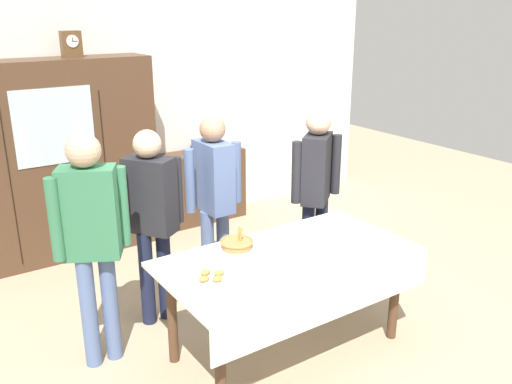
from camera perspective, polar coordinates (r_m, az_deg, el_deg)
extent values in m
plane|color=tan|center=(4.30, 1.54, -14.74)|extent=(12.00, 12.00, 0.00)
cube|color=silver|center=(6.03, -13.28, 8.50)|extent=(6.40, 0.10, 2.70)
cylinder|color=#4C3321|center=(3.40, -3.76, -17.63)|extent=(0.07, 0.07, 0.72)
cylinder|color=#4C3321|center=(4.22, 14.31, -10.38)|extent=(0.07, 0.07, 0.72)
cylinder|color=#4C3321|center=(3.89, -8.79, -12.70)|extent=(0.07, 0.07, 0.72)
cylinder|color=#4C3321|center=(4.62, 8.28, -7.27)|extent=(0.07, 0.07, 0.72)
cube|color=white|center=(3.80, 3.40, -6.84)|extent=(1.77, 0.94, 0.03)
cube|color=white|center=(3.54, 8.03, -11.47)|extent=(1.77, 0.01, 0.24)
cube|color=#4C3321|center=(5.58, -20.50, 2.95)|extent=(1.97, 0.45, 1.93)
cube|color=silver|center=(5.27, -20.35, 6.44)|extent=(0.71, 0.01, 0.70)
cube|color=black|center=(5.31, -24.27, 0.61)|extent=(0.01, 0.01, 1.55)
cube|color=black|center=(5.50, -15.44, 2.21)|extent=(0.01, 0.01, 1.55)
cube|color=brown|center=(5.48, -18.79, 14.45)|extent=(0.18, 0.10, 0.24)
cylinder|color=white|center=(5.43, -18.66, 14.74)|extent=(0.11, 0.01, 0.11)
cube|color=black|center=(5.42, -18.66, 14.89)|extent=(0.00, 0.00, 0.04)
cube|color=black|center=(5.43, -18.43, 14.76)|extent=(0.05, 0.00, 0.00)
cube|color=#4C3321|center=(6.33, -5.69, 0.62)|extent=(0.99, 0.35, 0.82)
cube|color=#2D5184|center=(6.21, -5.82, 4.33)|extent=(0.15, 0.21, 0.02)
cube|color=#2D5184|center=(6.20, -5.83, 4.60)|extent=(0.16, 0.22, 0.04)
cube|color=#2D5184|center=(6.20, -5.83, 4.87)|extent=(0.15, 0.17, 0.02)
cube|color=#99332D|center=(6.19, -5.84, 5.13)|extent=(0.13, 0.21, 0.03)
cylinder|color=white|center=(4.06, 3.93, -4.82)|extent=(0.13, 0.13, 0.01)
cylinder|color=white|center=(4.04, 3.94, -4.41)|extent=(0.08, 0.08, 0.05)
torus|color=white|center=(4.06, 4.36, -4.25)|extent=(0.04, 0.01, 0.04)
cylinder|color=#47230F|center=(4.04, 3.94, -4.13)|extent=(0.06, 0.06, 0.01)
cylinder|color=white|center=(3.65, -2.12, -7.60)|extent=(0.13, 0.13, 0.01)
cylinder|color=white|center=(3.64, -2.13, -7.15)|extent=(0.08, 0.08, 0.05)
torus|color=white|center=(3.65, -1.62, -6.97)|extent=(0.04, 0.01, 0.04)
cylinder|color=white|center=(4.36, 9.13, -3.30)|extent=(0.13, 0.13, 0.01)
cylinder|color=white|center=(4.35, 9.15, -2.91)|extent=(0.08, 0.08, 0.05)
torus|color=white|center=(4.37, 9.52, -2.77)|extent=(0.04, 0.01, 0.04)
cylinder|color=#47230F|center=(4.34, 9.17, -2.65)|extent=(0.06, 0.06, 0.01)
cylinder|color=silver|center=(3.81, 7.61, -6.60)|extent=(0.13, 0.13, 0.01)
cylinder|color=silver|center=(3.79, 7.63, -6.17)|extent=(0.08, 0.08, 0.05)
torus|color=silver|center=(3.82, 8.07, -5.99)|extent=(0.04, 0.01, 0.04)
cylinder|color=#47230F|center=(3.78, 7.65, -5.87)|extent=(0.06, 0.06, 0.01)
cylinder|color=silver|center=(3.33, 0.74, -10.31)|extent=(0.13, 0.13, 0.01)
cylinder|color=silver|center=(3.32, 0.75, -9.84)|extent=(0.08, 0.08, 0.05)
torus|color=silver|center=(3.34, 1.29, -9.62)|extent=(0.04, 0.01, 0.04)
cylinder|color=#47230F|center=(3.31, 0.75, -9.51)|extent=(0.06, 0.06, 0.01)
cylinder|color=#9E7542|center=(3.89, -2.01, -5.53)|extent=(0.22, 0.22, 0.05)
torus|color=#9E7542|center=(3.88, -2.01, -5.19)|extent=(0.24, 0.24, 0.02)
cylinder|color=tan|center=(3.86, -1.57, -4.50)|extent=(0.02, 0.04, 0.12)
cylinder|color=tan|center=(3.87, -1.64, -4.42)|extent=(0.02, 0.02, 0.12)
cylinder|color=tan|center=(3.88, -1.80, -4.36)|extent=(0.02, 0.03, 0.12)
cylinder|color=white|center=(3.47, -4.72, -9.06)|extent=(0.28, 0.28, 0.01)
ellipsoid|color=#BC7F3D|center=(3.49, -3.88, -8.45)|extent=(0.07, 0.05, 0.04)
ellipsoid|color=#BC7F3D|center=(3.51, -5.33, -8.37)|extent=(0.07, 0.05, 0.04)
ellipsoid|color=#BC7F3D|center=(3.43, -5.47, -9.04)|extent=(0.07, 0.05, 0.04)
ellipsoid|color=#BC7F3D|center=(3.42, -4.05, -9.04)|extent=(0.07, 0.05, 0.04)
cube|color=silver|center=(4.05, 11.96, -5.28)|extent=(0.10, 0.01, 0.00)
ellipsoid|color=silver|center=(4.08, 12.51, -5.07)|extent=(0.03, 0.02, 0.01)
cube|color=silver|center=(4.22, 5.41, -3.90)|extent=(0.10, 0.01, 0.00)
ellipsoid|color=silver|center=(4.26, 5.99, -3.72)|extent=(0.03, 0.02, 0.01)
cube|color=silver|center=(3.59, 1.77, -8.11)|extent=(0.10, 0.01, 0.00)
ellipsoid|color=silver|center=(3.62, 2.48, -7.87)|extent=(0.03, 0.02, 0.01)
cylinder|color=slate|center=(4.67, -5.05, -6.47)|extent=(0.11, 0.11, 0.77)
cylinder|color=slate|center=(4.74, -3.45, -6.05)|extent=(0.11, 0.11, 0.77)
cube|color=slate|center=(4.46, -4.45, 1.63)|extent=(0.20, 0.36, 0.58)
sphere|color=tan|center=(4.36, -4.58, 6.59)|extent=(0.21, 0.21, 0.21)
cylinder|color=slate|center=(4.36, -6.96, 1.15)|extent=(0.08, 0.08, 0.52)
cylinder|color=slate|center=(4.57, -2.05, 2.09)|extent=(0.08, 0.08, 0.52)
cylinder|color=#191E38|center=(4.85, 5.41, -5.44)|extent=(0.11, 0.11, 0.78)
cylinder|color=#191E38|center=(4.94, 6.76, -5.03)|extent=(0.11, 0.11, 0.78)
cube|color=#232328|center=(4.66, 6.38, 2.47)|extent=(0.40, 0.38, 0.59)
sphere|color=#DBB293|center=(4.57, 6.56, 7.28)|extent=(0.21, 0.21, 0.21)
cylinder|color=#232328|center=(4.53, 4.25, 2.04)|extent=(0.08, 0.08, 0.53)
cylinder|color=#232328|center=(4.80, 8.39, 2.87)|extent=(0.08, 0.08, 0.53)
cylinder|color=#191E38|center=(4.35, -11.35, -8.88)|extent=(0.11, 0.11, 0.77)
cylinder|color=#191E38|center=(4.40, -9.54, -8.42)|extent=(0.11, 0.11, 0.77)
cube|color=#232328|center=(4.11, -10.98, -0.33)|extent=(0.37, 0.41, 0.57)
sphere|color=#DBB293|center=(4.00, -11.33, 4.96)|extent=(0.21, 0.21, 0.21)
cylinder|color=#232328|center=(4.04, -13.84, -0.90)|extent=(0.08, 0.08, 0.52)
cylinder|color=#232328|center=(4.20, -8.24, 0.21)|extent=(0.08, 0.08, 0.52)
cylinder|color=slate|center=(3.95, -17.07, -11.99)|extent=(0.11, 0.11, 0.81)
cylinder|color=slate|center=(3.99, -14.98, -11.48)|extent=(0.11, 0.11, 0.81)
cube|color=#33704C|center=(3.67, -17.01, -2.10)|extent=(0.41, 0.34, 0.61)
sphere|color=tan|center=(3.55, -17.64, 4.18)|extent=(0.22, 0.22, 0.22)
cylinder|color=#33704C|center=(3.62, -20.31, -2.75)|extent=(0.08, 0.08, 0.55)
cylinder|color=#33704C|center=(3.73, -13.81, -1.45)|extent=(0.08, 0.08, 0.55)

